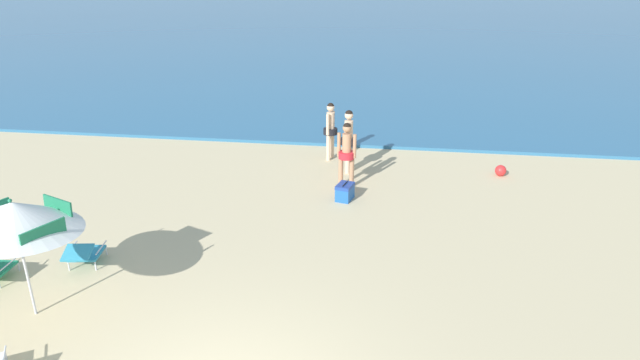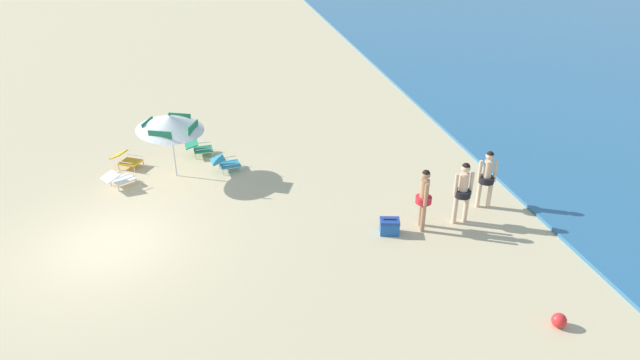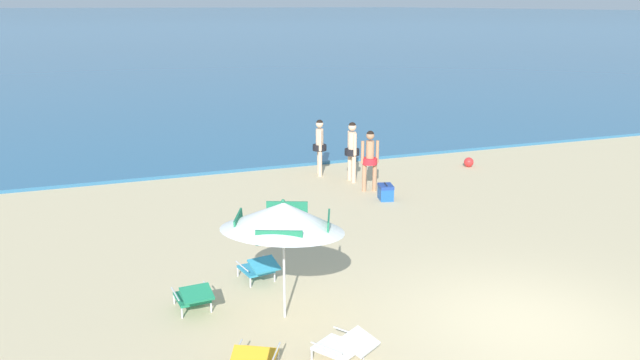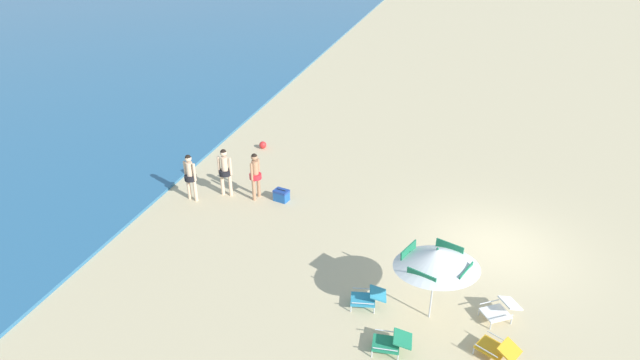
# 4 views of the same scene
# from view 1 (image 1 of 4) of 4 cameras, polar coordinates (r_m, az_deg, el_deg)

# --- Properties ---
(beach_umbrella_striped_main) EXTENTS (2.82, 2.81, 2.07)m
(beach_umbrella_striped_main) POSITION_cam_1_polar(r_m,az_deg,el_deg) (9.22, -30.05, -3.38)
(beach_umbrella_striped_main) COLOR silver
(beach_umbrella_striped_main) RESTS_ON ground
(lounge_chair_spare_folded) EXTENTS (0.67, 0.94, 0.50)m
(lounge_chair_spare_folded) POSITION_cam_1_polar(r_m,az_deg,el_deg) (10.92, -24.02, -7.18)
(lounge_chair_spare_folded) COLOR teal
(lounge_chair_spare_folded) RESTS_ON ground
(person_standing_near_shore) EXTENTS (0.43, 0.52, 1.74)m
(person_standing_near_shore) POSITION_cam_1_polar(r_m,az_deg,el_deg) (14.46, 3.08, 4.68)
(person_standing_near_shore) COLOR beige
(person_standing_near_shore) RESTS_ON ground
(person_standing_beside) EXTENTS (0.49, 0.41, 1.68)m
(person_standing_beside) POSITION_cam_1_polar(r_m,az_deg,el_deg) (13.44, 2.88, 3.22)
(person_standing_beside) COLOR tan
(person_standing_beside) RESTS_ON ground
(person_wading_in) EXTENTS (0.41, 0.49, 1.69)m
(person_wading_in) POSITION_cam_1_polar(r_m,az_deg,el_deg) (15.48, 1.13, 5.72)
(person_wading_in) COLOR beige
(person_wading_in) RESTS_ON ground
(cooler_box) EXTENTS (0.46, 0.56, 0.43)m
(cooler_box) POSITION_cam_1_polar(r_m,az_deg,el_deg) (12.87, 2.69, -1.28)
(cooler_box) COLOR #1E56A8
(cooler_box) RESTS_ON ground
(beach_ball) EXTENTS (0.30, 0.30, 0.30)m
(beach_ball) POSITION_cam_1_polar(r_m,az_deg,el_deg) (15.19, 18.83, 0.97)
(beach_ball) COLOR red
(beach_ball) RESTS_ON ground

